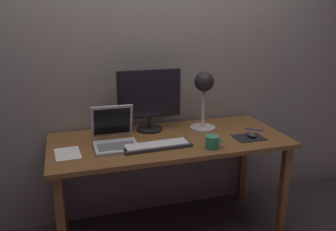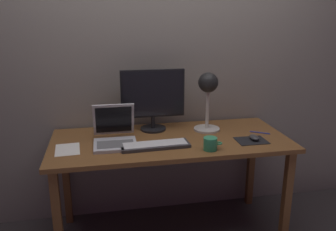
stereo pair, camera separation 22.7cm
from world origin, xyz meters
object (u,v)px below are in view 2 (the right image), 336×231
laptop (115,132)px  pen (260,133)px  desk_lamp (208,91)px  monitor (153,97)px  keyboard_main (155,145)px  coffee_mug (211,144)px  mouse (254,137)px

laptop → pen: bearing=-0.7°
laptop → desk_lamp: (0.67, 0.13, 0.23)m
pen → monitor: bearing=163.3°
keyboard_main → desk_lamp: bearing=31.8°
coffee_mug → monitor: bearing=122.7°
keyboard_main → pen: bearing=9.0°
pen → keyboard_main: bearing=-171.0°
mouse → pen: bearing=51.3°
keyboard_main → desk_lamp: size_ratio=1.05×
monitor → keyboard_main: monitor is taller
mouse → coffee_mug: bearing=-162.3°
keyboard_main → laptop: (-0.25, 0.14, 0.06)m
desk_lamp → keyboard_main: bearing=-148.2°
coffee_mug → keyboard_main: bearing=161.1°
keyboard_main → laptop: size_ratio=1.40×
desk_lamp → pen: size_ratio=3.03×
keyboard_main → desk_lamp: (0.42, 0.26, 0.28)m
desk_lamp → coffee_mug: bearing=-103.6°
desk_lamp → coffee_mug: 0.46m
keyboard_main → mouse: 0.67m
keyboard_main → coffee_mug: (0.33, -0.11, 0.03)m
monitor → coffee_mug: monitor is taller
monitor → laptop: bearing=-144.3°
laptop → desk_lamp: desk_lamp is taller
monitor → desk_lamp: 0.39m
laptop → coffee_mug: 0.63m
keyboard_main → laptop: laptop is taller
coffee_mug → pen: coffee_mug is taller
monitor → pen: (0.73, -0.22, -0.24)m
monitor → pen: 0.80m
monitor → keyboard_main: (-0.04, -0.34, -0.23)m
keyboard_main → mouse: bearing=-0.4°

